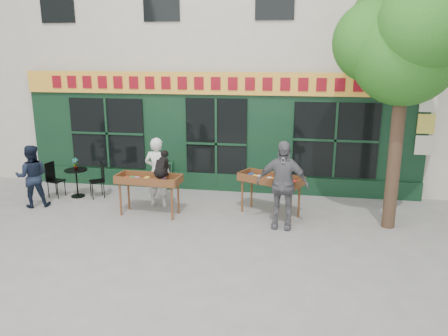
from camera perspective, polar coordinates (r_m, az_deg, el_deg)
The scene contains 14 objects.
ground at distance 10.31m, azimuth -3.42°, elevation -6.72°, with size 80.00×80.00×0.00m, color slate.
building at distance 15.53m, azimuth 1.62°, elevation 19.12°, with size 14.00×7.26×10.00m.
street_tree at distance 9.93m, azimuth 22.93°, elevation 15.60°, with size 3.05×2.90×5.60m.
book_cart_center at distance 10.49m, azimuth -9.80°, elevation -1.79°, with size 1.54×0.72×0.99m.
dog at distance 10.22m, azimuth -8.15°, elevation 0.55°, with size 0.34×0.60×0.60m, color black, non-canonical shape.
woman at distance 11.07m, azimuth -8.70°, elevation -0.54°, with size 0.65×0.42×1.77m, color silver.
book_cart_right at distance 10.40m, azimuth 6.10°, elevation -1.79°, with size 1.62×1.19×0.99m.
man_right at distance 9.63m, azimuth 7.60°, elevation -2.19°, with size 1.15×0.48×1.97m, color #59595E.
bistro_table at distance 12.38m, azimuth -18.71°, elevation -1.17°, with size 0.60×0.60×0.76m.
bistro_chair_left at distance 12.62m, azimuth -21.45°, elevation -1.06°, with size 0.42×0.41×0.95m.
bistro_chair_right at distance 12.19m, azimuth -15.92°, elevation -1.13°, with size 0.51×0.51×0.95m.
potted_plant at distance 12.29m, azimuth -18.86°, elevation 0.53°, with size 0.17×0.11×0.32m, color gray.
man_left at distance 11.94m, azimuth -23.80°, elevation -0.99°, with size 0.77×0.60×1.58m, color black.
chalkboard at distance 12.59m, azimuth -8.03°, elevation -0.96°, with size 0.57×0.24×0.79m.
Camera 1 is at (2.25, -9.34, 3.74)m, focal length 35.00 mm.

